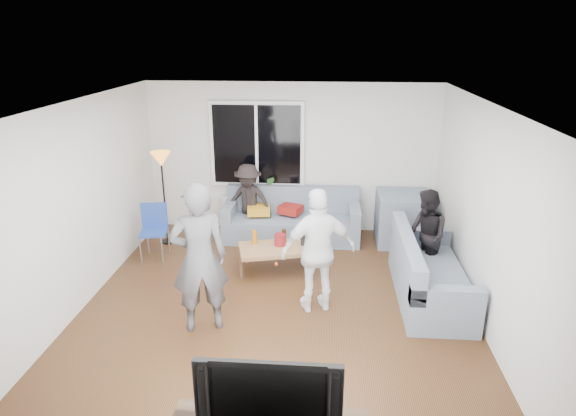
# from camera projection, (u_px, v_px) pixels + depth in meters

# --- Properties ---
(floor) EXTENTS (5.00, 5.50, 0.04)m
(floor) POSITION_uv_depth(u_px,v_px,m) (277.00, 307.00, 6.48)
(floor) COLOR #56351C
(floor) RESTS_ON ground
(ceiling) EXTENTS (5.00, 5.50, 0.04)m
(ceiling) POSITION_uv_depth(u_px,v_px,m) (275.00, 103.00, 5.60)
(ceiling) COLOR white
(ceiling) RESTS_ON ground
(wall_back) EXTENTS (5.00, 0.04, 2.60)m
(wall_back) POSITION_uv_depth(u_px,v_px,m) (292.00, 158.00, 8.64)
(wall_back) COLOR silver
(wall_back) RESTS_ON ground
(wall_front) EXTENTS (5.00, 0.04, 2.60)m
(wall_front) POSITION_uv_depth(u_px,v_px,m) (235.00, 350.00, 3.44)
(wall_front) COLOR silver
(wall_front) RESTS_ON ground
(wall_left) EXTENTS (0.04, 5.50, 2.60)m
(wall_left) POSITION_uv_depth(u_px,v_px,m) (76.00, 207.00, 6.23)
(wall_left) COLOR silver
(wall_left) RESTS_ON ground
(wall_right) EXTENTS (0.04, 5.50, 2.60)m
(wall_right) POSITION_uv_depth(u_px,v_px,m) (488.00, 218.00, 5.85)
(wall_right) COLOR silver
(wall_right) RESTS_ON ground
(window_frame) EXTENTS (1.62, 0.06, 1.47)m
(window_frame) POSITION_uv_depth(u_px,v_px,m) (257.00, 144.00, 8.53)
(window_frame) COLOR white
(window_frame) RESTS_ON wall_back
(window_glass) EXTENTS (1.50, 0.02, 1.35)m
(window_glass) POSITION_uv_depth(u_px,v_px,m) (257.00, 145.00, 8.49)
(window_glass) COLOR black
(window_glass) RESTS_ON window_frame
(window_mullion) EXTENTS (0.05, 0.03, 1.35)m
(window_mullion) POSITION_uv_depth(u_px,v_px,m) (257.00, 145.00, 8.48)
(window_mullion) COLOR white
(window_mullion) RESTS_ON window_frame
(radiator) EXTENTS (1.30, 0.12, 0.62)m
(radiator) POSITION_uv_depth(u_px,v_px,m) (258.00, 213.00, 8.91)
(radiator) COLOR silver
(radiator) RESTS_ON floor
(potted_plant) EXTENTS (0.23, 0.19, 0.38)m
(potted_plant) POSITION_uv_depth(u_px,v_px,m) (269.00, 187.00, 8.69)
(potted_plant) COLOR #2E5B24
(potted_plant) RESTS_ON radiator
(vase) EXTENTS (0.18, 0.18, 0.16)m
(vase) POSITION_uv_depth(u_px,v_px,m) (234.00, 192.00, 8.78)
(vase) COLOR white
(vase) RESTS_ON radiator
(sofa_back_section) EXTENTS (2.30, 0.85, 0.85)m
(sofa_back_section) POSITION_uv_depth(u_px,v_px,m) (292.00, 215.00, 8.46)
(sofa_back_section) COLOR slate
(sofa_back_section) RESTS_ON floor
(sofa_right_section) EXTENTS (2.00, 0.85, 0.85)m
(sofa_right_section) POSITION_uv_depth(u_px,v_px,m) (431.00, 268.00, 6.58)
(sofa_right_section) COLOR slate
(sofa_right_section) RESTS_ON floor
(sofa_corner) EXTENTS (0.85, 0.85, 0.85)m
(sofa_corner) POSITION_uv_depth(u_px,v_px,m) (402.00, 218.00, 8.32)
(sofa_corner) COLOR slate
(sofa_corner) RESTS_ON floor
(cushion_yellow) EXTENTS (0.42, 0.37, 0.14)m
(cushion_yellow) POSITION_uv_depth(u_px,v_px,m) (259.00, 210.00, 8.46)
(cushion_yellow) COLOR orange
(cushion_yellow) RESTS_ON sofa_back_section
(cushion_red) EXTENTS (0.45, 0.42, 0.13)m
(cushion_red) POSITION_uv_depth(u_px,v_px,m) (290.00, 209.00, 8.49)
(cushion_red) COLOR maroon
(cushion_red) RESTS_ON sofa_back_section
(coffee_table) EXTENTS (1.22, 0.86, 0.40)m
(coffee_table) POSITION_uv_depth(u_px,v_px,m) (277.00, 259.00, 7.35)
(coffee_table) COLOR #9F774D
(coffee_table) RESTS_ON floor
(pitcher) EXTENTS (0.17, 0.17, 0.17)m
(pitcher) POSITION_uv_depth(u_px,v_px,m) (280.00, 240.00, 7.31)
(pitcher) COLOR maroon
(pitcher) RESTS_ON coffee_table
(side_chair) EXTENTS (0.46, 0.46, 0.86)m
(side_chair) POSITION_uv_depth(u_px,v_px,m) (154.00, 233.00, 7.71)
(side_chair) COLOR #24439F
(side_chair) RESTS_ON floor
(floor_lamp) EXTENTS (0.32, 0.32, 1.56)m
(floor_lamp) POSITION_uv_depth(u_px,v_px,m) (164.00, 199.00, 8.18)
(floor_lamp) COLOR orange
(floor_lamp) RESTS_ON floor
(player_left) EXTENTS (0.77, 0.63, 1.82)m
(player_left) POSITION_uv_depth(u_px,v_px,m) (199.00, 259.00, 5.73)
(player_left) COLOR #4D4E52
(player_left) RESTS_ON floor
(player_right) EXTENTS (1.02, 0.65, 1.62)m
(player_right) POSITION_uv_depth(u_px,v_px,m) (318.00, 251.00, 6.16)
(player_right) COLOR white
(player_right) RESTS_ON floor
(spectator_right) EXTENTS (0.66, 0.76, 1.33)m
(spectator_right) POSITION_uv_depth(u_px,v_px,m) (426.00, 236.00, 6.98)
(spectator_right) COLOR black
(spectator_right) RESTS_ON floor
(spectator_back) EXTENTS (0.91, 0.63, 1.30)m
(spectator_back) POSITION_uv_depth(u_px,v_px,m) (248.00, 201.00, 8.47)
(spectator_back) COLOR black
(spectator_back) RESTS_ON floor
(television) EXTENTS (1.13, 0.15, 0.65)m
(television) POSITION_uv_depth(u_px,v_px,m) (270.00, 388.00, 3.86)
(television) COLOR black
(television) RESTS_ON tv_console
(bottle_a) EXTENTS (0.07, 0.07, 0.21)m
(bottle_a) POSITION_uv_depth(u_px,v_px,m) (254.00, 237.00, 7.36)
(bottle_a) COLOR #BB680B
(bottle_a) RESTS_ON coffee_table
(bottle_e) EXTENTS (0.07, 0.07, 0.19)m
(bottle_e) POSITION_uv_depth(u_px,v_px,m) (303.00, 239.00, 7.31)
(bottle_e) COLOR black
(bottle_e) RESTS_ON coffee_table
(bottle_c) EXTENTS (0.07, 0.07, 0.20)m
(bottle_c) POSITION_uv_depth(u_px,v_px,m) (284.00, 236.00, 7.42)
(bottle_c) COLOR black
(bottle_c) RESTS_ON coffee_table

